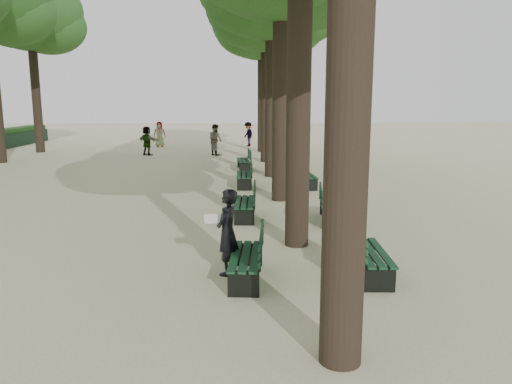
{
  "coord_description": "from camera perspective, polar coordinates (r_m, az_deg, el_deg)",
  "views": [
    {
      "loc": [
        0.31,
        -7.64,
        3.19
      ],
      "look_at": [
        0.6,
        3.0,
        1.2
      ],
      "focal_mm": 35.0,
      "sensor_mm": 36.0,
      "label": 1
    }
  ],
  "objects": [
    {
      "name": "pedestrian_b",
      "position": [
        34.28,
        -0.9,
        6.63
      ],
      "size": [
        0.73,
        1.11,
        1.65
      ],
      "primitive_type": "imported",
      "rotation": [
        0.0,
        0.0,
        5.13
      ],
      "color": "#262628",
      "rests_on": "ground"
    },
    {
      "name": "tree_far_5",
      "position": [
        33.39,
        -24.46,
        18.21
      ],
      "size": [
        6.0,
        6.0,
        10.45
      ],
      "color": "#33261C",
      "rests_on": "ground"
    },
    {
      "name": "tree_central_4",
      "position": [
        26.06,
        1.16,
        20.44
      ],
      "size": [
        6.0,
        6.0,
        9.95
      ],
      "color": "#33261C",
      "rests_on": "ground"
    },
    {
      "name": "pedestrian_c",
      "position": [
        30.98,
        4.34,
        6.18
      ],
      "size": [
        1.03,
        0.7,
        1.67
      ],
      "primitive_type": "imported",
      "rotation": [
        0.0,
        0.0,
        3.57
      ],
      "color": "#262628",
      "rests_on": "ground"
    },
    {
      "name": "bench_right_0",
      "position": [
        9.41,
        12.94,
        -7.76
      ],
      "size": [
        0.64,
        1.82,
        0.92
      ],
      "color": "black",
      "rests_on": "ground"
    },
    {
      "name": "bench_left_0",
      "position": [
        8.97,
        -1.13,
        -8.4
      ],
      "size": [
        0.69,
        1.83,
        0.92
      ],
      "color": "black",
      "rests_on": "ground"
    },
    {
      "name": "tree_central_5",
      "position": [
        30.99,
        0.7,
        18.86
      ],
      "size": [
        6.0,
        6.0,
        9.95
      ],
      "color": "#33261C",
      "rests_on": "ground"
    },
    {
      "name": "pedestrian_d",
      "position": [
        34.5,
        -10.97,
        6.5
      ],
      "size": [
        0.86,
        0.43,
        1.71
      ],
      "primitive_type": "imported",
      "rotation": [
        0.0,
        0.0,
        0.1
      ],
      "color": "#262628",
      "rests_on": "ground"
    },
    {
      "name": "bench_left_3",
      "position": [
        22.85,
        -1.4,
        3.24
      ],
      "size": [
        0.68,
        1.83,
        0.92
      ],
      "color": "black",
      "rests_on": "ground"
    },
    {
      "name": "ground",
      "position": [
        8.29,
        -3.67,
        -12.07
      ],
      "size": [
        120.0,
        120.0,
        0.0
      ],
      "primitive_type": "plane",
      "color": "beige",
      "rests_on": "ground"
    },
    {
      "name": "bench_right_3",
      "position": [
        23.44,
        4.16,
        3.4
      ],
      "size": [
        0.67,
        1.83,
        0.92
      ],
      "color": "black",
      "rests_on": "ground"
    },
    {
      "name": "pedestrian_e",
      "position": [
        29.48,
        -12.35,
        5.74
      ],
      "size": [
        1.42,
        1.2,
        1.66
      ],
      "primitive_type": "imported",
      "rotation": [
        0.0,
        0.0,
        2.49
      ],
      "color": "#262628",
      "rests_on": "ground"
    },
    {
      "name": "bench_right_2",
      "position": [
        18.38,
        5.73,
        1.39
      ],
      "size": [
        0.71,
        1.84,
        0.92
      ],
      "color": "black",
      "rests_on": "ground"
    },
    {
      "name": "bench_left_1",
      "position": [
        13.51,
        -1.28,
        -1.89
      ],
      "size": [
        0.63,
        1.82,
        0.92
      ],
      "color": "black",
      "rests_on": "ground"
    },
    {
      "name": "bench_right_1",
      "position": [
        13.3,
        8.55,
        -2.21
      ],
      "size": [
        0.79,
        1.86,
        0.92
      ],
      "color": "black",
      "rests_on": "ground"
    },
    {
      "name": "man_with_map",
      "position": [
        9.14,
        -3.29,
        -4.59
      ],
      "size": [
        0.71,
        0.71,
        1.6
      ],
      "color": "black",
      "rests_on": "ground"
    },
    {
      "name": "bench_left_2",
      "position": [
        18.36,
        -1.36,
        1.43
      ],
      "size": [
        0.57,
        1.8,
        0.92
      ],
      "color": "black",
      "rests_on": "ground"
    },
    {
      "name": "pedestrian_a",
      "position": [
        28.82,
        -4.67,
        5.97
      ],
      "size": [
        0.81,
        0.91,
        1.78
      ],
      "primitive_type": "imported",
      "rotation": [
        0.0,
        0.0,
        2.22
      ],
      "color": "#262628",
      "rests_on": "ground"
    }
  ]
}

